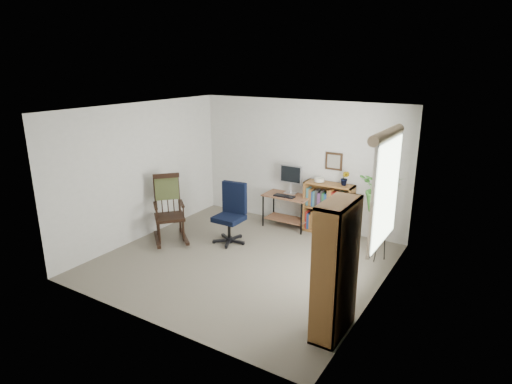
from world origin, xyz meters
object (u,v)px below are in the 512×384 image
Objects in this scene: desk at (287,211)px; office_chair at (229,214)px; low_bookshelf at (328,208)px; rocking_chair at (169,208)px; tall_bookshelf at (335,269)px.

desk is 0.83× the size of office_chair.
desk is at bearing -171.32° from low_bookshelf.
office_chair is at bearing -22.34° from rocking_chair.
office_chair is 0.66× the size of tall_bookshelf.
tall_bookshelf reaches higher than office_chair.
office_chair reaches higher than desk.
desk is at bearing 61.26° from office_chair.
rocking_chair is 1.26× the size of low_bookshelf.
rocking_chair is at bearing -131.21° from desk.
low_bookshelf is 3.11m from tall_bookshelf.
low_bookshelf is 0.59× the size of tall_bookshelf.
office_chair is (-0.51, -1.20, 0.22)m from desk.
tall_bookshelf is at bearing -66.43° from low_bookshelf.
office_chair is 2.96m from tall_bookshelf.
desk is at bearing 126.67° from tall_bookshelf.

